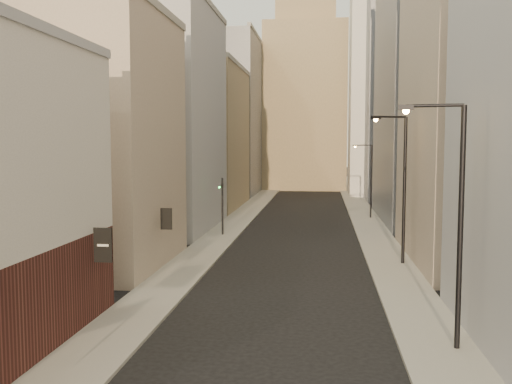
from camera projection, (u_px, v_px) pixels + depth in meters
name	position (u px, v px, depth m)	size (l,w,h in m)	color
sidewalk_left	(247.00, 212.00, 65.15)	(3.00, 140.00, 0.15)	gray
sidewalk_right	(362.00, 214.00, 63.66)	(3.00, 140.00, 0.15)	gray
left_bldg_beige	(102.00, 142.00, 36.40)	(8.00, 12.00, 16.00)	tan
left_bldg_grey	(169.00, 121.00, 52.07)	(8.00, 16.00, 20.00)	#A4A4A9
left_bldg_tan	(208.00, 138.00, 70.01)	(8.00, 18.00, 17.00)	#8B7858
left_bldg_wingrid	(233.00, 117.00, 89.50)	(8.00, 20.00, 24.00)	gray
right_bldg_beige	(476.00, 112.00, 37.43)	(8.00, 16.00, 20.00)	tan
right_bldg_wingrid	(423.00, 92.00, 56.97)	(8.00, 20.00, 26.00)	gray
highrise	(434.00, 21.00, 82.90)	(21.00, 23.00, 51.20)	gray
clock_tower	(306.00, 87.00, 99.63)	(14.00, 14.00, 44.90)	#8B7858
white_tower	(377.00, 71.00, 84.42)	(8.00, 8.00, 41.50)	silver
streetlamp_near	(454.00, 212.00, 21.39)	(2.45, 0.62, 9.42)	black
streetlamp_mid	(401.00, 181.00, 36.62)	(2.39, 1.16, 9.67)	black
streetlamp_far	(369.00, 177.00, 59.40)	(2.04, 0.26, 7.78)	black
traffic_light_left	(222.00, 195.00, 48.45)	(0.57, 0.48, 5.00)	black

